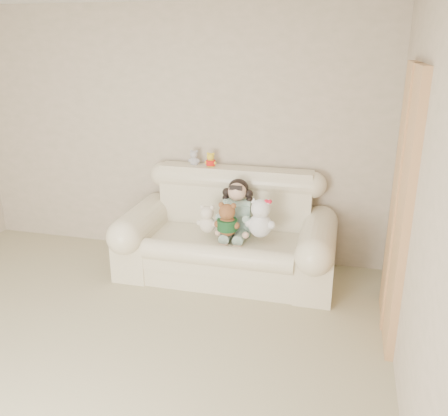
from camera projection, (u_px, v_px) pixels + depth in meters
floor at (50, 396)px, 3.23m from camera, size 5.00×5.00×0.00m
wall_back at (172, 135)px, 5.08m from camera, size 4.50×0.00×4.50m
wall_right at (439, 253)px, 2.27m from camera, size 0.00×5.00×5.00m
sofa at (227, 227)px, 4.71m from camera, size 2.10×0.95×1.03m
door_panel at (401, 208)px, 3.64m from camera, size 0.06×0.90×2.10m
seated_child at (237, 207)px, 4.70m from camera, size 0.38×0.45×0.57m
brown_teddy at (227, 216)px, 4.50m from camera, size 0.26×0.20×0.38m
white_cat at (261, 214)px, 4.47m from camera, size 0.33×0.27×0.45m
cream_teddy at (207, 216)px, 4.59m from camera, size 0.22×0.17×0.32m
yellow_mini_bear at (211, 159)px, 4.90m from camera, size 0.14×0.11×0.19m
grey_mini_plush at (194, 157)px, 4.97m from camera, size 0.14×0.12×0.20m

